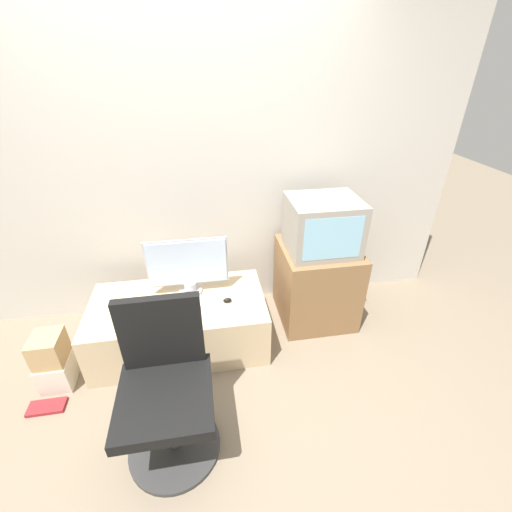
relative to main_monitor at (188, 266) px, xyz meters
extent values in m
plane|color=#7F705B|center=(0.08, -0.87, -0.66)|extent=(12.00, 12.00, 0.00)
cube|color=beige|center=(0.08, 0.45, 0.64)|extent=(4.40, 0.05, 2.60)
cube|color=#CCB289|center=(-0.10, -0.11, -0.44)|extent=(1.30, 0.68, 0.42)
cube|color=olive|center=(1.04, 0.07, -0.32)|extent=(0.61, 0.61, 0.68)
cylinder|color=#B2B2B7|center=(0.00, 0.00, -0.22)|extent=(0.18, 0.18, 0.02)
cylinder|color=#B2B2B7|center=(0.00, 0.00, -0.18)|extent=(0.10, 0.10, 0.07)
cube|color=#B2B2B7|center=(0.00, 0.00, 0.03)|extent=(0.60, 0.01, 0.38)
cube|color=silver|center=(0.00, 0.00, 0.03)|extent=(0.57, 0.02, 0.35)
cube|color=white|center=(0.03, -0.16, -0.23)|extent=(0.35, 0.10, 0.01)
ellipsoid|color=black|center=(0.27, -0.18, -0.22)|extent=(0.06, 0.04, 0.04)
cube|color=gray|center=(1.03, 0.05, 0.23)|extent=(0.53, 0.45, 0.42)
cube|color=#8CC6E5|center=(1.03, -0.17, 0.23)|extent=(0.43, 0.01, 0.33)
cylinder|color=#333333|center=(-0.13, -0.97, -0.64)|extent=(0.53, 0.53, 0.03)
cylinder|color=#4C4C51|center=(-0.13, -0.97, -0.43)|extent=(0.05, 0.05, 0.39)
cube|color=black|center=(-0.13, -0.97, -0.21)|extent=(0.50, 0.50, 0.07)
cube|color=black|center=(-0.13, -0.74, 0.06)|extent=(0.45, 0.05, 0.46)
cube|color=beige|center=(-0.95, -0.34, -0.55)|extent=(0.21, 0.24, 0.22)
cube|color=tan|center=(-0.95, -0.34, -0.34)|extent=(0.19, 0.22, 0.21)
cube|color=maroon|center=(-0.98, -0.56, -0.64)|extent=(0.23, 0.11, 0.02)
camera|label=1|loc=(0.14, -2.19, 1.35)|focal=24.00mm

